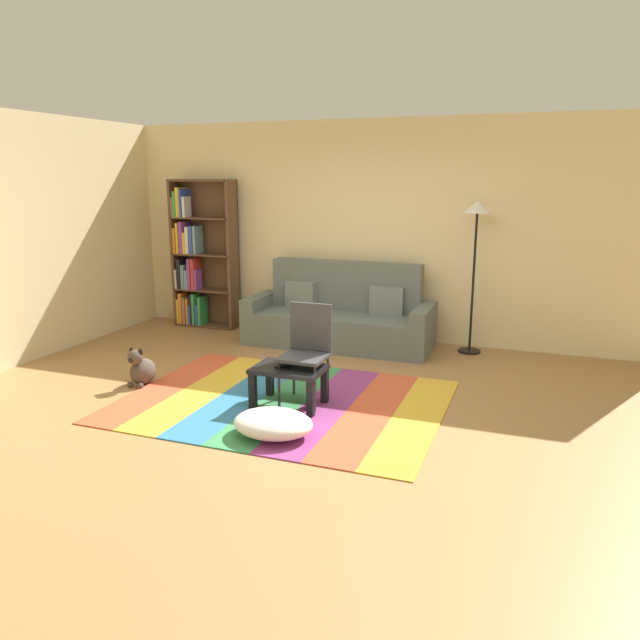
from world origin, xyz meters
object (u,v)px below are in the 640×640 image
dog (141,369)px  bookshelf (197,259)px  coffee_table (289,375)px  pouf (273,423)px  tv_remote (283,366)px  folding_chair (307,345)px  couch (340,318)px  standing_lamp (476,226)px

dog → bookshelf: bearing=108.2°
coffee_table → bookshelf: bearing=134.7°
pouf → dog: (-1.74, 0.68, 0.05)m
bookshelf → dog: bookshelf is taller
coffee_table → pouf: size_ratio=0.97×
tv_remote → folding_chair: bearing=79.8°
couch → folding_chair: 1.98m
bookshelf → couch: bearing=-7.5°
dog → folding_chair: (1.70, 0.16, 0.37)m
tv_remote → coffee_table: bearing=38.8°
couch → folding_chair: couch is taller
couch → dog: 2.51m
pouf → dog: 1.87m
couch → dog: bearing=-123.0°
bookshelf → standing_lamp: bearing=-1.1°
couch → standing_lamp: (1.54, 0.21, 1.13)m
bookshelf → tv_remote: bearing=-46.1°
couch → dog: couch is taller
bookshelf → coffee_table: bookshelf is taller
dog → tv_remote: size_ratio=2.65×
dog → coffee_table: bearing=-0.9°
couch → pouf: couch is taller
dog → folding_chair: bearing=5.5°
coffee_table → folding_chair: size_ratio=0.70×
standing_lamp → folding_chair: (-1.20, -2.15, -0.93)m
couch → standing_lamp: bearing=7.9°
bookshelf → standing_lamp: bookshelf is taller
couch → coffee_table: (0.24, -2.13, -0.04)m
couch → pouf: 2.81m
coffee_table → standing_lamp: (1.30, 2.34, 1.18)m
pouf → dog: bearing=158.7°
pouf → dog: size_ratio=1.63×
couch → bookshelf: bookshelf is taller
dog → standing_lamp: bearing=38.6°
standing_lamp → bookshelf: bearing=178.9°
coffee_table → tv_remote: tv_remote is taller
bookshelf → pouf: 4.05m
couch → dog: (-1.36, -2.10, -0.18)m
pouf → standing_lamp: (1.16, 2.99, 1.36)m
dog → folding_chair: folding_chair is taller
dog → standing_lamp: (2.90, 2.31, 1.31)m
standing_lamp → folding_chair: bearing=-119.2°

